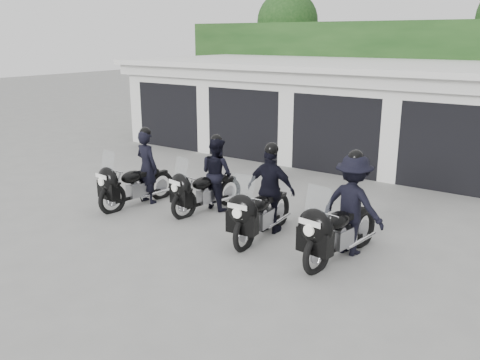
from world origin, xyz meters
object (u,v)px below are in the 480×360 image
Objects in this scene: police_bike_a at (137,174)px; police_bike_c at (266,196)px; police_bike_b at (211,178)px; police_bike_d at (347,211)px.

police_bike_c is (3.38, 0.14, 0.07)m from police_bike_a.
police_bike_d is at bearing 1.24° from police_bike_b.
police_bike_b is at bearing 178.20° from police_bike_d.
police_bike_b is at bearing 159.00° from police_bike_c.
police_bike_a is 3.39m from police_bike_c.
police_bike_a reaches higher than police_bike_b.
police_bike_c reaches higher than police_bike_b.
police_bike_d reaches higher than police_bike_a.
police_bike_b is 0.92× the size of police_bike_c.
police_bike_d is (1.67, -0.03, 0.04)m from police_bike_c.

